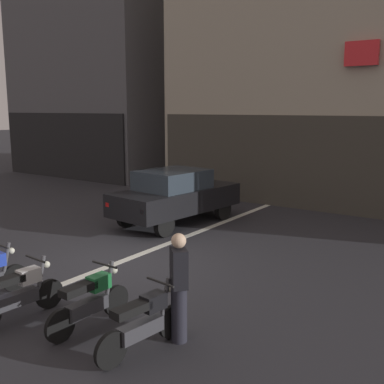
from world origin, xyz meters
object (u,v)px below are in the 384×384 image
car_black_crossing_near (175,195)px  motorcycle_green_row_right_mid (90,300)px  motorcycle_white_row_centre (19,293)px  motorcycle_black_row_rightmost (144,322)px  person_by_motorcycles (179,287)px

car_black_crossing_near → motorcycle_green_row_right_mid: size_ratio=2.56×
motorcycle_green_row_right_mid → car_black_crossing_near: bearing=115.5°
motorcycle_white_row_centre → motorcycle_black_row_rightmost: bearing=9.0°
car_black_crossing_near → person_by_motorcycles: bearing=-52.7°
car_black_crossing_near → motorcycle_black_row_rightmost: size_ratio=2.57×
motorcycle_white_row_centre → person_by_motorcycles: (2.60, 0.91, 0.40)m
motorcycle_white_row_centre → motorcycle_green_row_right_mid: size_ratio=1.00×
person_by_motorcycles → motorcycle_green_row_right_mid: bearing=-162.3°
car_black_crossing_near → motorcycle_white_row_centre: (1.76, -6.62, -0.43)m
motorcycle_green_row_right_mid → motorcycle_black_row_rightmost: (1.19, -0.08, 0.00)m
motorcycle_green_row_right_mid → person_by_motorcycles: size_ratio=1.00×
motorcycle_green_row_right_mid → motorcycle_black_row_rightmost: bearing=-4.0°
car_black_crossing_near → motorcycle_black_row_rightmost: bearing=-56.5°
person_by_motorcycles → car_black_crossing_near: bearing=127.3°
person_by_motorcycles → motorcycle_white_row_centre: bearing=-160.7°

